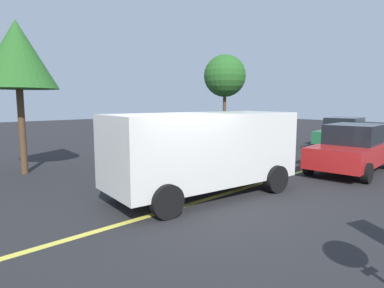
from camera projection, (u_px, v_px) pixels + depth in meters
name	position (u px, v px, depth m)	size (l,w,h in m)	color
ground_plane	(181.00, 207.00, 7.87)	(80.00, 80.00, 0.00)	#262628
lane_marking_centre	(255.00, 185.00, 9.92)	(28.00, 0.16, 0.01)	#E0D14C
white_van	(204.00, 148.00, 8.78)	(5.42, 2.81, 2.20)	silver
car_red_mid_road	(352.00, 148.00, 11.78)	(4.46, 2.28, 1.70)	red
car_green_far_lane	(343.00, 132.00, 18.18)	(4.65, 2.49, 1.64)	#236B3D
tree_left_verge	(17.00, 55.00, 11.06)	(2.56, 2.56, 5.22)	#513823
tree_centre_verge	(225.00, 76.00, 20.92)	(2.66, 2.66, 5.47)	#513823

